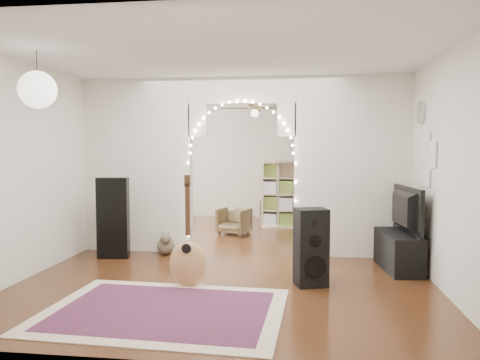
# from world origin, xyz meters

# --- Properties ---
(floor) EXTENTS (7.50, 7.50, 0.00)m
(floor) POSITION_xyz_m (0.00, 0.00, 0.00)
(floor) COLOR black
(floor) RESTS_ON ground
(ceiling) EXTENTS (5.00, 7.50, 0.02)m
(ceiling) POSITION_xyz_m (0.00, 0.00, 2.70)
(ceiling) COLOR white
(ceiling) RESTS_ON wall_back
(wall_back) EXTENTS (5.00, 0.02, 2.70)m
(wall_back) POSITION_xyz_m (0.00, 3.75, 1.35)
(wall_back) COLOR silver
(wall_back) RESTS_ON floor
(wall_front) EXTENTS (5.00, 0.02, 2.70)m
(wall_front) POSITION_xyz_m (0.00, -3.75, 1.35)
(wall_front) COLOR silver
(wall_front) RESTS_ON floor
(wall_left) EXTENTS (0.02, 7.50, 2.70)m
(wall_left) POSITION_xyz_m (-2.50, 0.00, 1.35)
(wall_left) COLOR silver
(wall_left) RESTS_ON floor
(wall_right) EXTENTS (0.02, 7.50, 2.70)m
(wall_right) POSITION_xyz_m (2.50, 0.00, 1.35)
(wall_right) COLOR silver
(wall_right) RESTS_ON floor
(divider_wall) EXTENTS (5.00, 0.20, 2.70)m
(divider_wall) POSITION_xyz_m (0.00, 0.00, 1.42)
(divider_wall) COLOR silver
(divider_wall) RESTS_ON floor
(fairy_lights) EXTENTS (1.64, 0.04, 1.60)m
(fairy_lights) POSITION_xyz_m (0.00, -0.13, 1.55)
(fairy_lights) COLOR #FFEABF
(fairy_lights) RESTS_ON divider_wall
(window) EXTENTS (0.04, 1.20, 1.40)m
(window) POSITION_xyz_m (-2.47, 1.80, 1.50)
(window) COLOR white
(window) RESTS_ON wall_left
(wall_clock) EXTENTS (0.03, 0.31, 0.31)m
(wall_clock) POSITION_xyz_m (2.48, -0.60, 2.10)
(wall_clock) COLOR white
(wall_clock) RESTS_ON wall_right
(picture_frames) EXTENTS (0.02, 0.50, 0.70)m
(picture_frames) POSITION_xyz_m (2.48, -1.00, 1.50)
(picture_frames) COLOR white
(picture_frames) RESTS_ON wall_right
(paper_lantern) EXTENTS (0.40, 0.40, 0.40)m
(paper_lantern) POSITION_xyz_m (-1.90, -2.40, 2.25)
(paper_lantern) COLOR white
(paper_lantern) RESTS_ON ceiling
(ceiling_fan) EXTENTS (1.10, 1.10, 0.30)m
(ceiling_fan) POSITION_xyz_m (0.00, 2.00, 2.40)
(ceiling_fan) COLOR #A99638
(ceiling_fan) RESTS_ON ceiling
(area_rug) EXTENTS (2.44, 1.88, 0.02)m
(area_rug) POSITION_xyz_m (-0.45, -2.68, 0.01)
(area_rug) COLOR maroon
(area_rug) RESTS_ON floor
(guitar_case) EXTENTS (0.47, 0.19, 1.20)m
(guitar_case) POSITION_xyz_m (-1.85, -0.58, 0.60)
(guitar_case) COLOR black
(guitar_case) RESTS_ON floor
(acoustic_guitar) EXTENTS (0.46, 0.20, 1.12)m
(acoustic_guitar) POSITION_xyz_m (-0.41, -1.84, 0.49)
(acoustic_guitar) COLOR #BE824C
(acoustic_guitar) RESTS_ON floor
(tabby_cat) EXTENTS (0.35, 0.58, 0.38)m
(tabby_cat) POSITION_xyz_m (-1.15, -0.27, 0.16)
(tabby_cat) COLOR brown
(tabby_cat) RESTS_ON floor
(floor_speaker) EXTENTS (0.43, 0.40, 0.92)m
(floor_speaker) POSITION_xyz_m (1.02, -1.60, 0.46)
(floor_speaker) COLOR black
(floor_speaker) RESTS_ON floor
(media_console) EXTENTS (0.50, 1.04, 0.50)m
(media_console) POSITION_xyz_m (2.20, -0.73, 0.25)
(media_console) COLOR black
(media_console) RESTS_ON floor
(tv) EXTENTS (0.25, 1.08, 0.62)m
(tv) POSITION_xyz_m (2.20, -0.73, 0.81)
(tv) COLOR black
(tv) RESTS_ON media_console
(bookcase) EXTENTS (1.37, 0.68, 1.37)m
(bookcase) POSITION_xyz_m (0.77, 2.46, 0.68)
(bookcase) COLOR beige
(bookcase) RESTS_ON floor
(dining_table) EXTENTS (1.29, 0.95, 0.76)m
(dining_table) POSITION_xyz_m (0.96, 3.50, 0.68)
(dining_table) COLOR brown
(dining_table) RESTS_ON floor
(flower_vase) EXTENTS (0.21, 0.21, 0.19)m
(flower_vase) POSITION_xyz_m (0.96, 3.50, 0.85)
(flower_vase) COLOR white
(flower_vase) RESTS_ON dining_table
(dining_chair_left) EXTENTS (0.67, 0.68, 0.49)m
(dining_chair_left) POSITION_xyz_m (-0.35, 1.55, 0.25)
(dining_chair_left) COLOR brown
(dining_chair_left) RESTS_ON floor
(dining_chair_right) EXTENTS (0.67, 0.68, 0.51)m
(dining_chair_right) POSITION_xyz_m (0.35, 2.76, 0.26)
(dining_chair_right) COLOR brown
(dining_chair_right) RESTS_ON floor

